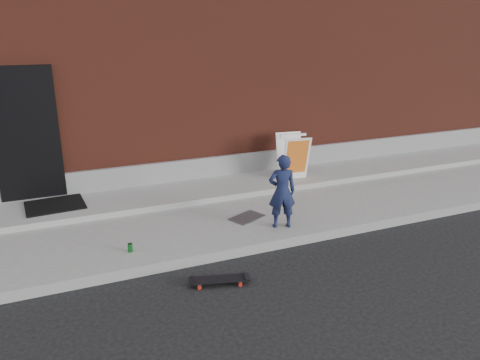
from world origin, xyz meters
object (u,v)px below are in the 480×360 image
skateboard (219,280)px  soda_can (130,248)px  pizza_sign (293,156)px  child (282,191)px

skateboard → soda_can: (-0.92, 1.05, 0.14)m
skateboard → pizza_sign: bearing=47.5°
pizza_sign → soda_can: pizza_sign is taller
child → pizza_sign: (1.22, 1.86, -0.04)m
child → soda_can: bearing=15.0°
pizza_sign → child: bearing=-123.3°
child → soda_can: child is taller
pizza_sign → soda_can: (-3.55, -1.82, -0.48)m
pizza_sign → soda_can: size_ratio=7.17×
soda_can → skateboard: bearing=-48.8°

